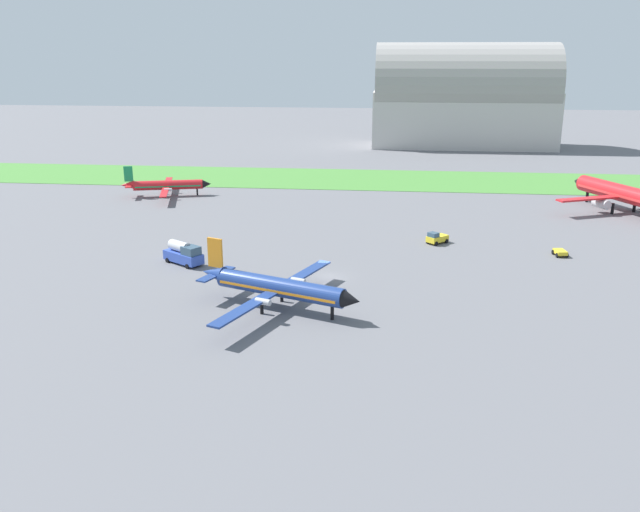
{
  "coord_description": "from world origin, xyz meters",
  "views": [
    {
      "loc": [
        8.41,
        -85.66,
        29.29
      ],
      "look_at": [
        -1.14,
        0.19,
        3.0
      ],
      "focal_mm": 37.29,
      "sensor_mm": 36.0,
      "label": 1
    }
  ],
  "objects_px": {
    "airplane_taxiing_turboprop": "(166,185)",
    "airplane_foreground_turboprop": "(277,287)",
    "pushback_tug_near_gate": "(437,238)",
    "fuel_truck_by_runway": "(184,253)",
    "baggage_cart_midfield": "(560,252)",
    "airplane_parked_jet_far": "(622,193)"
  },
  "relations": [
    {
      "from": "airplane_taxiing_turboprop",
      "to": "fuel_truck_by_runway",
      "type": "xyz_separation_m",
      "value": [
        18.43,
        -46.5,
        -0.86
      ]
    },
    {
      "from": "airplane_parked_jet_far",
      "to": "pushback_tug_near_gate",
      "type": "relative_size",
      "value": 7.0
    },
    {
      "from": "airplane_foreground_turboprop",
      "to": "airplane_taxiing_turboprop",
      "type": "bearing_deg",
      "value": 140.38
    },
    {
      "from": "airplane_foreground_turboprop",
      "to": "airplane_taxiing_turboprop",
      "type": "relative_size",
      "value": 1.12
    },
    {
      "from": "pushback_tug_near_gate",
      "to": "fuel_truck_by_runway",
      "type": "height_order",
      "value": "fuel_truck_by_runway"
    },
    {
      "from": "airplane_taxiing_turboprop",
      "to": "airplane_foreground_turboprop",
      "type": "bearing_deg",
      "value": -76.05
    },
    {
      "from": "airplane_taxiing_turboprop",
      "to": "baggage_cart_midfield",
      "type": "distance_m",
      "value": 82.3
    },
    {
      "from": "airplane_foreground_turboprop",
      "to": "fuel_truck_by_runway",
      "type": "bearing_deg",
      "value": 157.02
    },
    {
      "from": "airplane_parked_jet_far",
      "to": "fuel_truck_by_runway",
      "type": "bearing_deg",
      "value": 95.24
    },
    {
      "from": "airplane_foreground_turboprop",
      "to": "fuel_truck_by_runway",
      "type": "relative_size",
      "value": 3.62
    },
    {
      "from": "pushback_tug_near_gate",
      "to": "airplane_parked_jet_far",
      "type": "bearing_deg",
      "value": 170.33
    },
    {
      "from": "pushback_tug_near_gate",
      "to": "baggage_cart_midfield",
      "type": "height_order",
      "value": "pushback_tug_near_gate"
    },
    {
      "from": "pushback_tug_near_gate",
      "to": "fuel_truck_by_runway",
      "type": "xyz_separation_m",
      "value": [
        -37.19,
        -15.13,
        0.67
      ]
    },
    {
      "from": "airplane_foreground_turboprop",
      "to": "pushback_tug_near_gate",
      "type": "height_order",
      "value": "airplane_foreground_turboprop"
    },
    {
      "from": "airplane_taxiing_turboprop",
      "to": "pushback_tug_near_gate",
      "type": "xyz_separation_m",
      "value": [
        55.61,
        -31.37,
        -1.53
      ]
    },
    {
      "from": "airplane_taxiing_turboprop",
      "to": "pushback_tug_near_gate",
      "type": "height_order",
      "value": "airplane_taxiing_turboprop"
    },
    {
      "from": "airplane_parked_jet_far",
      "to": "pushback_tug_near_gate",
      "type": "bearing_deg",
      "value": 101.78
    },
    {
      "from": "airplane_foreground_turboprop",
      "to": "pushback_tug_near_gate",
      "type": "distance_m",
      "value": 37.44
    },
    {
      "from": "airplane_taxiing_turboprop",
      "to": "fuel_truck_by_runway",
      "type": "distance_m",
      "value": 50.02
    },
    {
      "from": "airplane_parked_jet_far",
      "to": "airplane_foreground_turboprop",
      "type": "relative_size",
      "value": 1.1
    },
    {
      "from": "fuel_truck_by_runway",
      "to": "airplane_taxiing_turboprop",
      "type": "bearing_deg",
      "value": 145.52
    },
    {
      "from": "airplane_parked_jet_far",
      "to": "airplane_foreground_turboprop",
      "type": "xyz_separation_m",
      "value": [
        -57.22,
        -57.77,
        -0.84
      ]
    }
  ]
}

